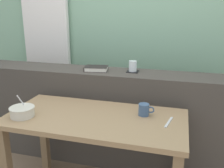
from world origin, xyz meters
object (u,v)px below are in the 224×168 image
Objects in this scene: juice_glass at (133,67)px; coaster_square at (133,71)px; soup_bowl at (22,112)px; ceramic_mug at (144,110)px; fork_utensil at (169,122)px; breakfast_table at (96,130)px; closed_book at (96,68)px.

coaster_square is at bearing 0.00° from juice_glass.
soup_bowl is 0.86m from ceramic_mug.
fork_utensil is at bearing -56.94° from juice_glass.
fork_utensil is (0.35, -0.54, -0.24)m from juice_glass.
breakfast_table is 0.52m from fork_utensil.
soup_bowl is 1.53× the size of ceramic_mug.
juice_glass is at bearing 48.21° from soup_bowl.
soup_bowl reaches higher than breakfast_table.
closed_book is at bearing 155.03° from fork_utensil.
breakfast_table is at bearing 15.70° from soup_bowl.
coaster_square is (0.15, 0.58, 0.30)m from breakfast_table.
closed_book is at bearing 107.95° from breakfast_table.
closed_book reaches higher than ceramic_mug.
fork_utensil is (0.68, -0.50, -0.21)m from closed_book.
juice_glass is 0.54m from ceramic_mug.
juice_glass is at bearing 0.00° from coaster_square.
coaster_square reaches higher than soup_bowl.
juice_glass is 0.33m from closed_book.
ceramic_mug is (-0.18, 0.07, 0.04)m from fork_utensil.
soup_bowl is at bearing -158.75° from fork_utensil.
juice_glass reaches higher than ceramic_mug.
fork_utensil reaches higher than breakfast_table.
closed_book is 0.87m from fork_utensil.
breakfast_table is at bearing -104.54° from coaster_square.
closed_book reaches higher than fork_utensil.
coaster_square is 1.09× the size of juice_glass.
ceramic_mug is at bearing 18.51° from breakfast_table.
soup_bowl is at bearing -131.79° from coaster_square.
breakfast_table is 11.18× the size of ceramic_mug.
juice_glass reaches higher than breakfast_table.
closed_book is at bearing 64.67° from soup_bowl.
ceramic_mug is (0.82, 0.25, 0.01)m from soup_bowl.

